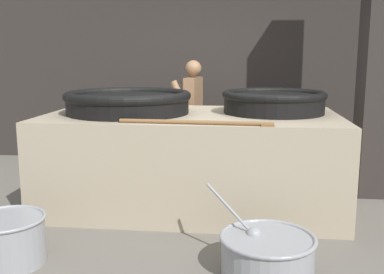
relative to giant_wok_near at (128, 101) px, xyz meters
name	(u,v)px	position (x,y,z in m)	size (l,w,h in m)	color
ground_plane	(192,204)	(0.72, 0.02, -1.18)	(60.00, 60.00, 0.00)	#666059
back_wall	(209,44)	(0.72, 2.32, 0.69)	(7.87, 0.24, 3.73)	#2D2826
hearth_platform	(192,160)	(0.72, 0.02, -0.66)	(3.22, 1.72, 1.04)	tan
giant_wok_near	(128,101)	(0.00, 0.00, 0.00)	(1.41, 1.41, 0.25)	black
giant_wok_far	(274,101)	(1.62, 0.20, 0.00)	(1.16, 1.16, 0.25)	black
stirring_paddle	(202,123)	(0.90, -0.74, -0.12)	(1.47, 0.13, 0.04)	brown
cook	(193,114)	(0.58, 1.34, -0.30)	(0.42, 0.62, 1.62)	#8C6647
prep_bowl_vegetables	(267,253)	(1.49, -1.58, -1.00)	(0.88, 0.75, 0.62)	gray
prep_bowl_meat	(7,238)	(-0.61, -1.64, -0.96)	(0.64, 0.64, 0.40)	gray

